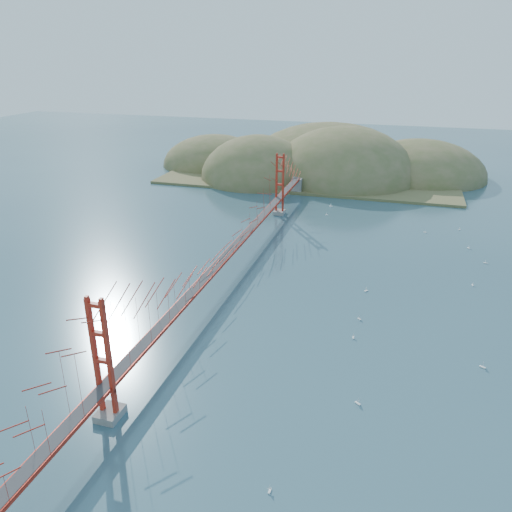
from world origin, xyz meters
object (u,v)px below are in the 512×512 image
(sailboat_2, at_px, (358,403))
(sailboat_1, at_px, (359,318))
(sailboat_0, at_px, (353,337))
(bridge, at_px, (226,229))

(sailboat_2, xyz_separation_m, sailboat_1, (-1.44, 15.41, -0.01))
(sailboat_2, bearing_deg, sailboat_1, 95.33)
(sailboat_1, xyz_separation_m, sailboat_0, (-0.21, -4.35, -0.01))
(sailboat_1, relative_size, sailboat_0, 1.11)
(bridge, height_order, sailboat_1, bridge)
(sailboat_2, distance_m, sailboat_1, 15.48)
(bridge, xyz_separation_m, sailboat_0, (18.84, -11.24, -6.87))
(sailboat_1, height_order, sailboat_0, sailboat_1)
(sailboat_1, distance_m, sailboat_0, 4.35)
(bridge, height_order, sailboat_2, bridge)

